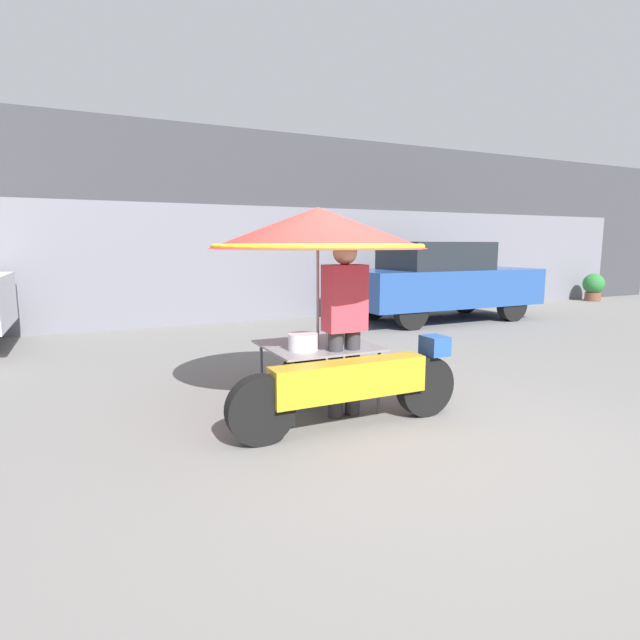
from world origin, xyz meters
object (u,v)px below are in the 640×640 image
at_px(vendor_motorcycle_cart, 321,250).
at_px(potted_plant, 593,286).
at_px(vendor_person, 345,319).
at_px(parked_car, 440,281).

relative_size(vendor_motorcycle_cart, potted_plant, 2.79).
distance_m(vendor_person, parked_car, 6.44).
bearing_deg(potted_plant, vendor_person, -153.35).
bearing_deg(potted_plant, vendor_motorcycle_cart, -154.73).
relative_size(vendor_motorcycle_cart, parked_car, 0.53).
bearing_deg(parked_car, vendor_person, -136.44).
bearing_deg(vendor_person, parked_car, 43.56).
relative_size(vendor_person, parked_car, 0.39).
xyz_separation_m(vendor_motorcycle_cart, potted_plant, (11.19, 5.28, -1.13)).
height_order(vendor_motorcycle_cart, parked_car, vendor_motorcycle_cart).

